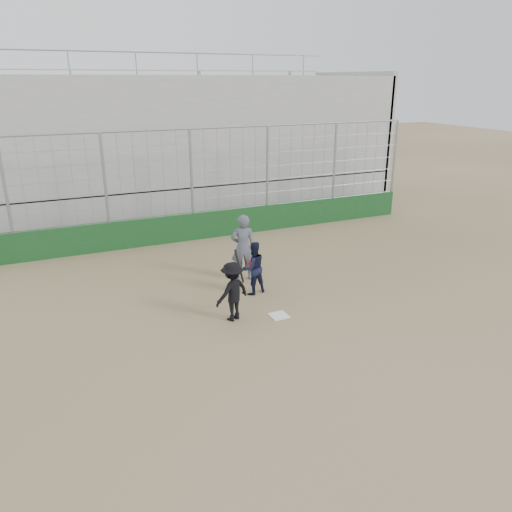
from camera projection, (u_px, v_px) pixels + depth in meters
name	position (u px, v px, depth m)	size (l,w,h in m)	color
ground	(279.00, 316.00, 12.55)	(90.00, 90.00, 0.00)	brown
home_plate	(279.00, 316.00, 12.54)	(0.44, 0.44, 0.02)	white
backstop	(193.00, 214.00, 18.23)	(18.10, 0.25, 4.04)	#133C19
bleachers	(157.00, 144.00, 21.82)	(20.25, 6.70, 6.98)	#989898
batter_at_plate	(232.00, 291.00, 12.14)	(1.10, 0.87, 1.68)	black
catcher_crouched	(254.00, 276.00, 13.69)	(0.83, 0.71, 1.03)	black
umpire	(243.00, 251.00, 14.57)	(0.72, 0.47, 1.78)	#4C5260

